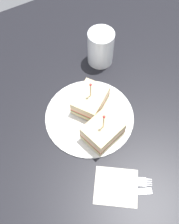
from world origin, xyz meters
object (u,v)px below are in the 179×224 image
plate (89,116)px  napkin (116,187)px  sandwich_half_front (90,100)px  fork (132,181)px  sandwich_half_back (102,132)px  drink_glass (101,49)px  knife (130,192)px

plate → napkin: bearing=169.1°
sandwich_half_front → fork: (-24.05, 1.76, -3.04)cm
sandwich_half_back → drink_glass: sandwich_half_back is taller
sandwich_half_back → fork: bearing=-178.3°
sandwich_half_back → plate: bearing=-1.2°
fork → knife: size_ratio=1.00×
sandwich_half_back → drink_glass: 27.00cm
drink_glass → napkin: drink_glass is taller
plate → sandwich_half_front: size_ratio=1.99×
knife → sandwich_half_front: bearing=-7.9°
sandwich_half_front → napkin: size_ratio=1.17×
plate → fork: bearing=-179.3°
knife → drink_glass: bearing=-20.4°
plate → napkin: 20.57cm
plate → sandwich_half_back: sandwich_half_back is taller
sandwich_half_back → knife: 16.46cm
napkin → fork: 4.22cm
plate → fork: (-21.01, -0.26, -0.29)cm
sandwich_half_back → napkin: 14.14cm
napkin → sandwich_half_back: bearing=-15.8°
fork → drink_glass: bearing=-18.9°
napkin → drink_glass: bearing=-24.8°
knife → napkin: bearing=38.4°
sandwich_half_back → napkin: size_ratio=1.04×
plate → knife: bearing=176.0°
knife → sandwich_half_back: bearing=-5.3°
plate → napkin: (-20.20, 3.89, -0.39)cm
drink_glass → fork: drink_glass is taller
plate → sandwich_half_back: bearing=178.8°
sandwich_half_front → knife: (-26.10, 3.64, -3.04)cm
sandwich_half_front → fork: size_ratio=1.09×
napkin → fork: bearing=-101.0°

